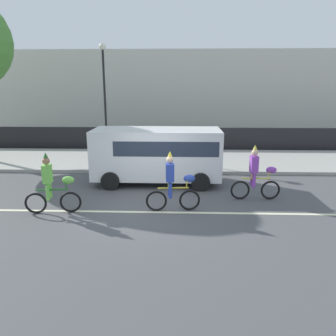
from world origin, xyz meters
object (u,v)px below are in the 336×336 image
(parade_cyclist_cobalt, at_px, (174,185))
(parked_van_white, at_px, (159,152))
(parade_cyclist_lime, at_px, (52,187))
(parade_cyclist_purple, at_px, (257,176))
(street_lamp_post, at_px, (104,82))

(parade_cyclist_cobalt, bearing_deg, parked_van_white, 102.13)
(parade_cyclist_lime, xyz_separation_m, parade_cyclist_cobalt, (3.70, 0.32, 0.00))
(parked_van_white, bearing_deg, parade_cyclist_lime, -132.34)
(parade_cyclist_cobalt, relative_size, parked_van_white, 0.38)
(parade_cyclist_cobalt, relative_size, parade_cyclist_purple, 1.00)
(parade_cyclist_purple, bearing_deg, street_lamp_post, 132.80)
(parade_cyclist_cobalt, distance_m, street_lamp_post, 9.85)
(parked_van_white, bearing_deg, parade_cyclist_purple, -28.37)
(parade_cyclist_lime, relative_size, street_lamp_post, 0.33)
(parade_cyclist_cobalt, height_order, parade_cyclist_purple, same)
(parade_cyclist_purple, distance_m, parked_van_white, 3.97)
(parade_cyclist_lime, bearing_deg, parade_cyclist_cobalt, 4.89)
(parade_cyclist_cobalt, distance_m, parade_cyclist_purple, 3.05)
(parade_cyclist_cobalt, bearing_deg, street_lamp_post, 114.98)
(parade_cyclist_lime, relative_size, parade_cyclist_purple, 1.00)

